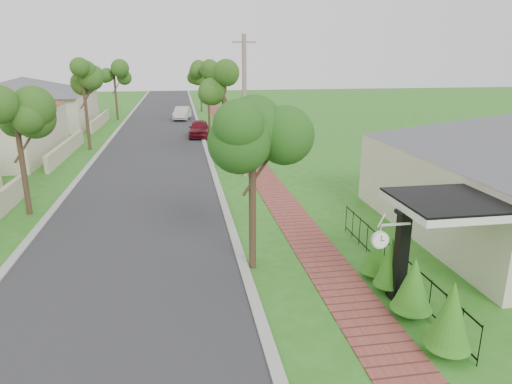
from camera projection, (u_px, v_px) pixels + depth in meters
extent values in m
plane|color=#286A19|center=(228.00, 293.00, 12.73)|extent=(160.00, 160.00, 0.00)
cube|color=#28282B|center=(154.00, 153.00, 31.17)|extent=(7.00, 120.00, 0.02)
cube|color=#9E9E99|center=(207.00, 151.00, 31.74)|extent=(0.30, 120.00, 0.10)
cube|color=#9E9E99|center=(98.00, 155.00, 30.59)|extent=(0.30, 120.00, 0.10)
cube|color=brown|center=(244.00, 150.00, 32.15)|extent=(1.50, 120.00, 0.03)
cube|color=white|center=(452.00, 204.00, 11.95)|extent=(2.90, 2.60, 0.20)
cube|color=black|center=(453.00, 199.00, 11.92)|extent=(2.90, 2.60, 0.06)
cube|color=black|center=(401.00, 255.00, 12.14)|extent=(0.30, 0.30, 2.52)
cube|color=black|center=(397.00, 293.00, 12.46)|extent=(0.48, 0.48, 0.24)
cube|color=black|center=(405.00, 213.00, 11.80)|extent=(0.42, 0.42, 0.10)
cube|color=black|center=(395.00, 250.00, 13.23)|extent=(0.03, 8.00, 0.03)
cube|color=black|center=(393.00, 275.00, 13.46)|extent=(0.03, 8.00, 0.03)
cylinder|color=black|center=(480.00, 346.00, 9.57)|extent=(0.02, 0.02, 1.00)
cylinder|color=black|center=(461.00, 328.00, 10.20)|extent=(0.02, 0.02, 1.00)
cylinder|color=black|center=(445.00, 312.00, 10.83)|extent=(0.02, 0.02, 1.00)
cylinder|color=black|center=(430.00, 298.00, 11.46)|extent=(0.02, 0.02, 1.00)
cylinder|color=black|center=(417.00, 286.00, 12.09)|extent=(0.02, 0.02, 1.00)
cylinder|color=black|center=(405.00, 274.00, 12.72)|extent=(0.02, 0.02, 1.00)
cylinder|color=black|center=(394.00, 264.00, 13.36)|extent=(0.02, 0.02, 1.00)
cylinder|color=black|center=(384.00, 255.00, 13.99)|extent=(0.02, 0.02, 1.00)
cylinder|color=black|center=(375.00, 246.00, 14.62)|extent=(0.02, 0.02, 1.00)
cylinder|color=black|center=(367.00, 238.00, 15.25)|extent=(0.02, 0.02, 1.00)
cylinder|color=black|center=(360.00, 231.00, 15.88)|extent=(0.02, 0.02, 1.00)
cylinder|color=black|center=(353.00, 224.00, 16.51)|extent=(0.02, 0.02, 1.00)
cylinder|color=black|center=(346.00, 218.00, 17.14)|extent=(0.02, 0.02, 1.00)
cylinder|color=#382619|center=(224.00, 127.00, 27.44)|extent=(0.22, 0.22, 4.55)
sphere|color=#214A13|center=(223.00, 86.00, 26.76)|extent=(1.70, 1.70, 1.70)
cylinder|color=#382619|center=(209.00, 102.00, 40.63)|extent=(0.22, 0.22, 4.90)
sphere|color=#214A13|center=(208.00, 72.00, 39.89)|extent=(1.70, 1.70, 1.70)
cylinder|color=#382619|center=(201.00, 94.00, 53.97)|extent=(0.22, 0.22, 4.20)
sphere|color=#214A13|center=(200.00, 75.00, 53.34)|extent=(1.70, 1.70, 1.70)
cylinder|color=#382619|center=(23.00, 169.00, 18.57)|extent=(0.22, 0.22, 3.85)
sphere|color=#214A13|center=(16.00, 119.00, 17.99)|extent=(1.60, 1.60, 1.60)
cylinder|color=#382619|center=(87.00, 115.00, 31.65)|extent=(0.22, 0.22, 4.90)
sphere|color=#214A13|center=(83.00, 76.00, 30.92)|extent=(1.70, 1.70, 1.70)
cylinder|color=#382619|center=(116.00, 98.00, 46.83)|extent=(0.22, 0.22, 4.55)
sphere|color=#214A13|center=(114.00, 74.00, 46.15)|extent=(1.70, 1.70, 1.70)
sphere|color=#146717|center=(447.00, 340.00, 9.96)|extent=(0.77, 0.77, 0.77)
cone|color=#146717|center=(451.00, 312.00, 9.76)|extent=(0.87, 0.87, 1.42)
sphere|color=#146717|center=(411.00, 304.00, 11.50)|extent=(0.80, 0.80, 0.80)
cone|color=#146717|center=(414.00, 281.00, 11.32)|extent=(0.91, 0.91, 1.27)
sphere|color=#146717|center=(389.00, 280.00, 12.72)|extent=(0.67, 0.67, 0.67)
cone|color=#146717|center=(391.00, 259.00, 12.53)|extent=(0.76, 0.76, 1.28)
sphere|color=#146717|center=(375.00, 268.00, 13.60)|extent=(0.67, 0.67, 0.67)
cone|color=#146717|center=(377.00, 253.00, 13.46)|extent=(0.76, 0.76, 0.98)
cube|color=#BFB299|center=(67.00, 149.00, 30.15)|extent=(0.25, 10.00, 1.00)
cube|color=beige|center=(27.00, 111.00, 42.09)|extent=(11.00, 10.00, 3.00)
pyramid|color=#4C4C51|center=(24.00, 86.00, 41.44)|extent=(15.56, 15.56, 1.60)
cube|color=#BFB299|center=(100.00, 120.00, 43.38)|extent=(0.25, 10.00, 1.00)
imported|color=#5E0E18|center=(199.00, 129.00, 37.28)|extent=(1.91, 4.09, 1.36)
imported|color=silver|center=(182.00, 113.00, 47.54)|extent=(2.04, 4.16, 1.31)
cylinder|color=#382619|center=(252.00, 205.00, 13.71)|extent=(0.22, 0.22, 4.08)
sphere|color=#275A1A|center=(252.00, 134.00, 13.10)|extent=(2.03, 2.03, 2.03)
cylinder|color=gray|center=(245.00, 108.00, 24.12)|extent=(0.24, 0.24, 7.44)
cube|color=gray|center=(244.00, 42.00, 23.17)|extent=(1.20, 0.08, 0.08)
cube|color=silver|center=(396.00, 224.00, 11.39)|extent=(0.76, 0.05, 0.05)
cylinder|color=silver|center=(381.00, 232.00, 11.38)|extent=(0.02, 0.02, 0.33)
cylinder|color=silver|center=(380.00, 240.00, 11.44)|extent=(0.46, 0.10, 0.46)
cylinder|color=white|center=(381.00, 241.00, 11.39)|extent=(0.39, 0.01, 0.39)
cylinder|color=white|center=(379.00, 239.00, 11.49)|extent=(0.39, 0.01, 0.39)
cube|color=black|center=(381.00, 238.00, 11.36)|extent=(0.01, 0.01, 0.15)
cube|color=black|center=(383.00, 241.00, 11.39)|extent=(0.10, 0.01, 0.02)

